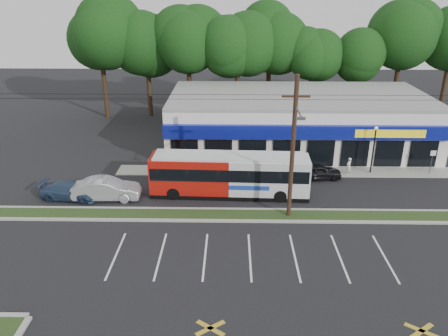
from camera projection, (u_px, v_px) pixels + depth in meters
name	position (u px, v px, depth m)	size (l,w,h in m)	color
ground	(246.00, 223.00, 29.94)	(120.00, 120.00, 0.00)	black
grass_strip	(246.00, 215.00, 30.84)	(40.00, 1.60, 0.12)	#213A17
curb_south	(246.00, 221.00, 30.05)	(40.00, 0.25, 0.14)	#9E9E93
curb_north	(246.00, 209.00, 31.62)	(40.00, 0.25, 0.14)	#9E9E93
sidewalk	(300.00, 171.00, 38.14)	(32.00, 2.20, 0.10)	#9E9E93
strip_mall	(297.00, 120.00, 43.51)	(25.00, 12.55, 5.30)	silver
utility_pole	(291.00, 144.00, 28.66)	(50.00, 2.77, 10.00)	black
lamp_post	(374.00, 144.00, 36.84)	(0.30, 0.30, 4.25)	black
sign_post	(432.00, 158.00, 36.98)	(0.45, 0.10, 2.23)	#59595E
tree_line	(276.00, 48.00, 50.61)	(46.76, 6.76, 11.83)	black
metrobus	(230.00, 174.00, 33.45)	(12.19, 2.99, 3.26)	#A4140C
car_dark	(318.00, 172.00, 36.54)	(1.57, 3.91, 1.33)	black
car_silver	(107.00, 189.00, 33.03)	(1.75, 5.02, 1.65)	#9E9EA5
car_blue	(70.00, 191.00, 33.14)	(1.84, 4.53, 1.31)	navy
pedestrian_a	(349.00, 166.00, 37.33)	(0.57, 0.37, 1.56)	silver
pedestrian_b	(294.00, 171.00, 36.06)	(0.85, 0.66, 1.74)	silver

